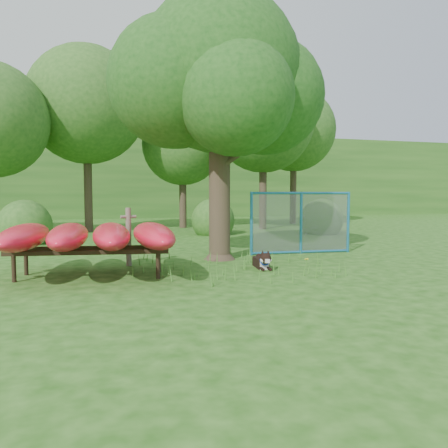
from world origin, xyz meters
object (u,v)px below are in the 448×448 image
object	(u,v)px
oak_tree	(218,81)
kayak_rack	(90,236)
fence_section	(301,223)
husky_dog	(262,261)

from	to	relation	value
oak_tree	kayak_rack	size ratio (longest dim) A/B	1.90
kayak_rack	fence_section	size ratio (longest dim) A/B	1.19
oak_tree	kayak_rack	bearing A→B (deg)	-153.06
husky_dog	fence_section	size ratio (longest dim) A/B	0.35
kayak_rack	husky_dog	bearing A→B (deg)	7.59
husky_dog	kayak_rack	bearing A→B (deg)	-174.70
oak_tree	husky_dog	size ratio (longest dim) A/B	6.55
fence_section	kayak_rack	bearing A→B (deg)	-157.57
oak_tree	fence_section	xyz separation A→B (m)	(2.54, 0.34, -3.68)
kayak_rack	fence_section	bearing A→B (deg)	27.70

